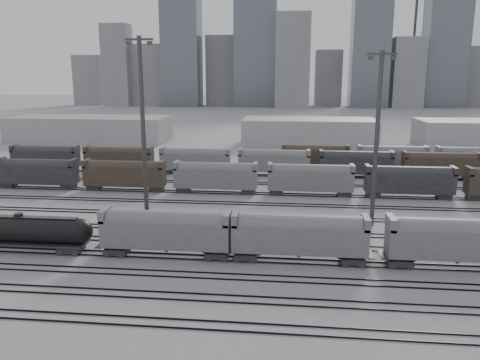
# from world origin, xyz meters

# --- Properties ---
(ground) EXTENTS (900.00, 900.00, 0.00)m
(ground) POSITION_xyz_m (0.00, 0.00, 0.00)
(ground) COLOR #AEAEB3
(ground) RESTS_ON ground
(tracks) EXTENTS (220.00, 71.50, 0.16)m
(tracks) POSITION_xyz_m (0.00, 17.50, 0.08)
(tracks) COLOR black
(tracks) RESTS_ON ground
(tank_car_b) EXTENTS (18.19, 3.03, 4.50)m
(tank_car_b) POSITION_xyz_m (-28.06, 1.00, 2.60)
(tank_car_b) COLOR black
(tank_car_b) RESTS_ON ground
(hopper_car_a) EXTENTS (15.21, 3.02, 5.44)m
(hopper_car_a) POSITION_xyz_m (-9.95, 1.00, 3.36)
(hopper_car_a) COLOR black
(hopper_car_a) RESTS_ON ground
(hopper_car_b) EXTENTS (15.28, 3.04, 5.46)m
(hopper_car_b) POSITION_xyz_m (5.51, 1.00, 3.38)
(hopper_car_b) COLOR black
(hopper_car_b) RESTS_ON ground
(hopper_car_c) EXTENTS (15.56, 3.09, 5.56)m
(hopper_car_c) POSITION_xyz_m (22.93, 1.00, 3.44)
(hopper_car_c) COLOR black
(hopper_car_c) RESTS_ON ground
(light_mast_b) EXTENTS (4.26, 0.68, 26.63)m
(light_mast_b) POSITION_xyz_m (-18.20, 19.81, 14.12)
(light_mast_b) COLOR #3C3C3E
(light_mast_b) RESTS_ON ground
(light_mast_c) EXTENTS (3.87, 0.62, 24.16)m
(light_mast_c) POSITION_xyz_m (16.07, 15.69, 12.82)
(light_mast_c) COLOR #3C3C3E
(light_mast_c) RESTS_ON ground
(bg_string_near) EXTENTS (151.00, 3.00, 5.60)m
(bg_string_near) POSITION_xyz_m (8.00, 32.00, 2.80)
(bg_string_near) COLOR gray
(bg_string_near) RESTS_ON ground
(bg_string_mid) EXTENTS (151.00, 3.00, 5.60)m
(bg_string_mid) POSITION_xyz_m (18.00, 48.00, 2.80)
(bg_string_mid) COLOR black
(bg_string_mid) RESTS_ON ground
(bg_string_far) EXTENTS (66.00, 3.00, 5.60)m
(bg_string_far) POSITION_xyz_m (35.50, 56.00, 2.80)
(bg_string_far) COLOR #45372B
(bg_string_far) RESTS_ON ground
(warehouse_left) EXTENTS (50.00, 18.00, 8.00)m
(warehouse_left) POSITION_xyz_m (-60.00, 95.00, 4.00)
(warehouse_left) COLOR #ADADAF
(warehouse_left) RESTS_ON ground
(warehouse_mid) EXTENTS (40.00, 18.00, 8.00)m
(warehouse_mid) POSITION_xyz_m (10.00, 95.00, 4.00)
(warehouse_mid) COLOR #ADADAF
(warehouse_mid) RESTS_ON ground
(warehouse_right) EXTENTS (35.00, 18.00, 8.00)m
(warehouse_right) POSITION_xyz_m (60.00, 95.00, 4.00)
(warehouse_right) COLOR #ADADAF
(warehouse_right) RESTS_ON ground
(skyline) EXTENTS (316.00, 22.40, 95.00)m
(skyline) POSITION_xyz_m (10.84, 280.00, 34.73)
(skyline) COLOR gray
(skyline) RESTS_ON ground
(crane_left) EXTENTS (42.00, 1.80, 100.00)m
(crane_left) POSITION_xyz_m (-28.74, 305.00, 57.39)
(crane_left) COLOR #3C3C3E
(crane_left) RESTS_ON ground
(crane_right) EXTENTS (42.00, 1.80, 100.00)m
(crane_right) POSITION_xyz_m (91.26, 305.00, 57.39)
(crane_right) COLOR #3C3C3E
(crane_right) RESTS_ON ground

